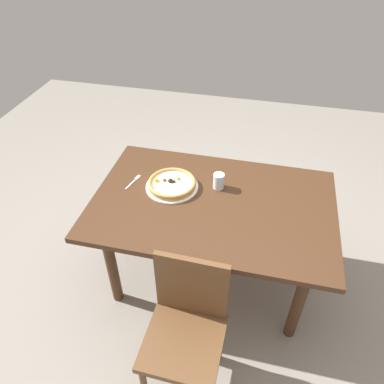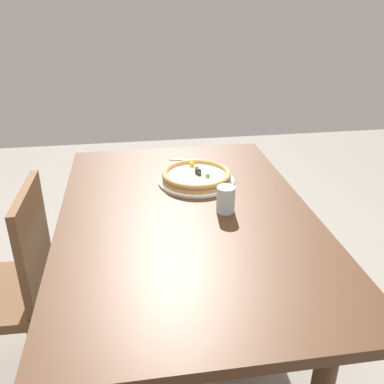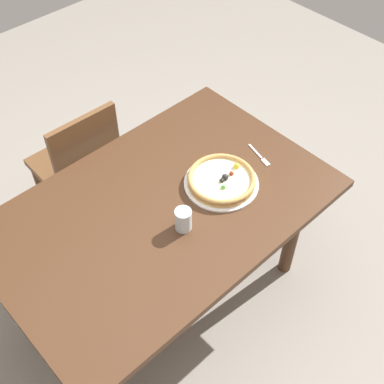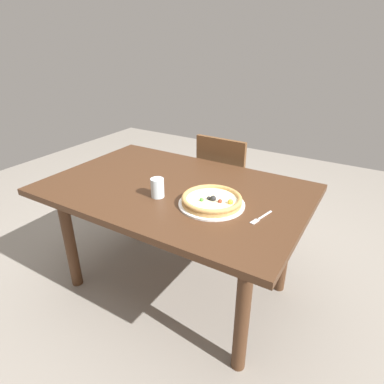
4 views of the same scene
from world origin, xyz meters
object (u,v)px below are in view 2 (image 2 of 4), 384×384
plate (196,181)px  pizza (196,175)px  fork (189,160)px  chair_near (9,284)px  drinking_glass (226,199)px  dining_table (187,234)px

plate → pizza: 0.03m
fork → plate: bearing=-77.3°
chair_near → drinking_glass: chair_near is taller
fork → chair_near: bearing=-131.6°
dining_table → plate: bearing=163.6°
pizza → fork: pizza is taller
plate → chair_near: bearing=-69.9°
pizza → drinking_glass: 0.30m
pizza → drinking_glass: bearing=12.6°
dining_table → chair_near: (0.00, -0.70, -0.16)m
dining_table → drinking_glass: (0.01, 0.15, 0.14)m
pizza → chair_near: bearing=-69.9°
drinking_glass → dining_table: bearing=-92.8°
pizza → fork: bearing=179.2°
dining_table → plate: 0.31m
plate → drinking_glass: drinking_glass is taller
chair_near → fork: 0.99m
chair_near → drinking_glass: (0.01, 0.85, 0.31)m
plate → drinking_glass: size_ratio=3.27×
dining_table → plate: (-0.28, 0.08, 0.10)m
dining_table → drinking_glass: 0.21m
plate → fork: 0.26m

